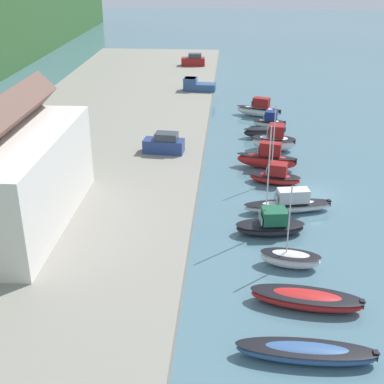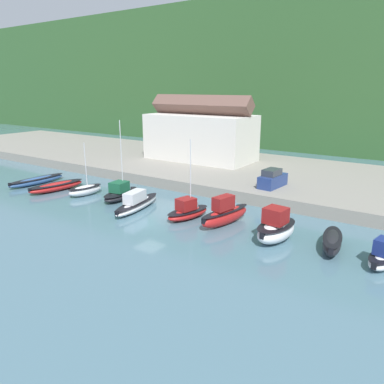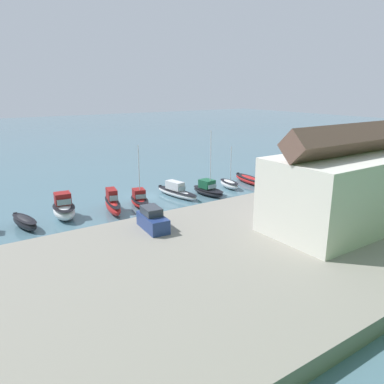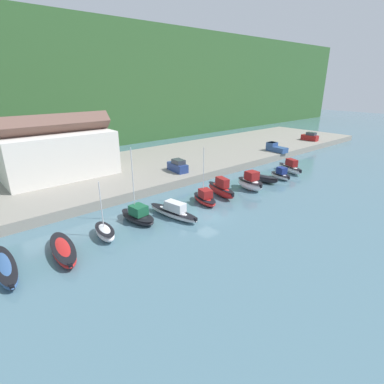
{
  "view_description": "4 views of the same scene",
  "coord_description": "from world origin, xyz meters",
  "px_view_note": "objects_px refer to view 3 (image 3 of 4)",
  "views": [
    {
      "loc": [
        -45.96,
        7.61,
        21.25
      ],
      "look_at": [
        -3.79,
        10.76,
        1.64
      ],
      "focal_mm": 50.0,
      "sensor_mm": 36.0,
      "label": 1
    },
    {
      "loc": [
        22.4,
        -25.91,
        12.68
      ],
      "look_at": [
        1.37,
        5.38,
        2.02
      ],
      "focal_mm": 35.0,
      "sensor_mm": 36.0,
      "label": 2
    },
    {
      "loc": [
        22.53,
        44.79,
        14.66
      ],
      "look_at": [
        -2.39,
        8.0,
        2.17
      ],
      "focal_mm": 35.0,
      "sensor_mm": 36.0,
      "label": 3
    },
    {
      "loc": [
        -24.28,
        -25.28,
        16.06
      ],
      "look_at": [
        1.27,
        4.46,
        1.56
      ],
      "focal_mm": 28.0,
      "sensor_mm": 36.0,
      "label": 4
    }
  ],
  "objects_px": {
    "moored_boat_3": "(208,190)",
    "moored_boat_4": "(176,191)",
    "moored_boat_7": "(64,209)",
    "moored_boat_0": "(274,177)",
    "moored_boat_2": "(229,184)",
    "moored_boat_5": "(139,200)",
    "moored_boat_6": "(113,204)",
    "parked_car_1": "(153,220)",
    "moored_boat_8": "(25,222)",
    "moored_boat_1": "(250,180)"
  },
  "relations": [
    {
      "from": "moored_boat_3",
      "to": "moored_boat_6",
      "type": "xyz_separation_m",
      "value": [
        14.03,
        -0.45,
        0.27
      ]
    },
    {
      "from": "moored_boat_1",
      "to": "moored_boat_3",
      "type": "xyz_separation_m",
      "value": [
        9.49,
        1.76,
        0.23
      ]
    },
    {
      "from": "moored_boat_2",
      "to": "moored_boat_3",
      "type": "xyz_separation_m",
      "value": [
        4.8,
        1.13,
        0.12
      ]
    },
    {
      "from": "moored_boat_7",
      "to": "moored_boat_0",
      "type": "bearing_deg",
      "value": -173.47
    },
    {
      "from": "moored_boat_8",
      "to": "parked_car_1",
      "type": "bearing_deg",
      "value": 119.38
    },
    {
      "from": "moored_boat_6",
      "to": "parked_car_1",
      "type": "height_order",
      "value": "parked_car_1"
    },
    {
      "from": "moored_boat_6",
      "to": "moored_boat_0",
      "type": "bearing_deg",
      "value": -166.9
    },
    {
      "from": "moored_boat_8",
      "to": "moored_boat_3",
      "type": "bearing_deg",
      "value": 166.55
    },
    {
      "from": "moored_boat_4",
      "to": "moored_boat_2",
      "type": "bearing_deg",
      "value": 165.68
    },
    {
      "from": "moored_boat_4",
      "to": "moored_boat_7",
      "type": "bearing_deg",
      "value": -8.62
    },
    {
      "from": "moored_boat_0",
      "to": "parked_car_1",
      "type": "relative_size",
      "value": 1.86
    },
    {
      "from": "moored_boat_2",
      "to": "moored_boat_3",
      "type": "distance_m",
      "value": 4.94
    },
    {
      "from": "moored_boat_6",
      "to": "moored_boat_5",
      "type": "bearing_deg",
      "value": -159.54
    },
    {
      "from": "moored_boat_3",
      "to": "moored_boat_8",
      "type": "xyz_separation_m",
      "value": [
        23.99,
        -0.68,
        -0.09
      ]
    },
    {
      "from": "moored_boat_2",
      "to": "moored_boat_6",
      "type": "xyz_separation_m",
      "value": [
        18.83,
        0.68,
        0.4
      ]
    },
    {
      "from": "moored_boat_3",
      "to": "moored_boat_4",
      "type": "distance_m",
      "value": 4.48
    },
    {
      "from": "moored_boat_4",
      "to": "moored_boat_6",
      "type": "xyz_separation_m",
      "value": [
        9.94,
        1.38,
        0.31
      ]
    },
    {
      "from": "moored_boat_2",
      "to": "parked_car_1",
      "type": "distance_m",
      "value": 22.37
    },
    {
      "from": "moored_boat_4",
      "to": "moored_boat_7",
      "type": "distance_m",
      "value": 15.47
    },
    {
      "from": "moored_boat_6",
      "to": "moored_boat_8",
      "type": "relative_size",
      "value": 1.2
    },
    {
      "from": "moored_boat_4",
      "to": "moored_boat_3",
      "type": "bearing_deg",
      "value": 146.04
    },
    {
      "from": "moored_boat_0",
      "to": "moored_boat_1",
      "type": "relative_size",
      "value": 1.08
    },
    {
      "from": "moored_boat_3",
      "to": "moored_boat_4",
      "type": "xyz_separation_m",
      "value": [
        4.08,
        -1.83,
        -0.04
      ]
    },
    {
      "from": "moored_boat_0",
      "to": "moored_boat_4",
      "type": "height_order",
      "value": "moored_boat_4"
    },
    {
      "from": "moored_boat_0",
      "to": "moored_boat_3",
      "type": "bearing_deg",
      "value": 6.71
    },
    {
      "from": "moored_boat_4",
      "to": "parked_car_1",
      "type": "relative_size",
      "value": 1.84
    },
    {
      "from": "moored_boat_5",
      "to": "moored_boat_4",
      "type": "bearing_deg",
      "value": -159.76
    },
    {
      "from": "parked_car_1",
      "to": "moored_boat_8",
      "type": "bearing_deg",
      "value": -43.34
    },
    {
      "from": "moored_boat_4",
      "to": "moored_boat_7",
      "type": "height_order",
      "value": "moored_boat_7"
    },
    {
      "from": "moored_boat_0",
      "to": "moored_boat_7",
      "type": "xyz_separation_m",
      "value": [
        33.98,
        -0.34,
        0.63
      ]
    },
    {
      "from": "moored_boat_0",
      "to": "moored_boat_1",
      "type": "height_order",
      "value": "moored_boat_1"
    },
    {
      "from": "moored_boat_5",
      "to": "moored_boat_6",
      "type": "relative_size",
      "value": 1.21
    },
    {
      "from": "moored_boat_6",
      "to": "moored_boat_4",
      "type": "bearing_deg",
      "value": -160.44
    },
    {
      "from": "moored_boat_1",
      "to": "moored_boat_5",
      "type": "distance_m",
      "value": 19.64
    },
    {
      "from": "moored_boat_0",
      "to": "moored_boat_5",
      "type": "xyz_separation_m",
      "value": [
        24.57,
        0.12,
        0.27
      ]
    },
    {
      "from": "moored_boat_5",
      "to": "moored_boat_2",
      "type": "bearing_deg",
      "value": -166.78
    },
    {
      "from": "moored_boat_7",
      "to": "moored_boat_6",
      "type": "bearing_deg",
      "value": 176.25
    },
    {
      "from": "moored_boat_3",
      "to": "moored_boat_6",
      "type": "distance_m",
      "value": 14.04
    },
    {
      "from": "moored_boat_2",
      "to": "moored_boat_8",
      "type": "relative_size",
      "value": 1.18
    },
    {
      "from": "moored_boat_4",
      "to": "moored_boat_8",
      "type": "distance_m",
      "value": 19.93
    },
    {
      "from": "moored_boat_0",
      "to": "moored_boat_2",
      "type": "bearing_deg",
      "value": 2.31
    },
    {
      "from": "moored_boat_2",
      "to": "moored_boat_7",
      "type": "bearing_deg",
      "value": 7.92
    },
    {
      "from": "moored_boat_4",
      "to": "moored_boat_6",
      "type": "relative_size",
      "value": 1.23
    },
    {
      "from": "moored_boat_3",
      "to": "moored_boat_4",
      "type": "height_order",
      "value": "moored_boat_3"
    },
    {
      "from": "moored_boat_0",
      "to": "moored_boat_5",
      "type": "bearing_deg",
      "value": 2.36
    },
    {
      "from": "moored_boat_8",
      "to": "moored_boat_2",
      "type": "bearing_deg",
      "value": 169.07
    },
    {
      "from": "moored_boat_1",
      "to": "moored_boat_4",
      "type": "relative_size",
      "value": 0.94
    },
    {
      "from": "moored_boat_1",
      "to": "parked_car_1",
      "type": "height_order",
      "value": "parked_car_1"
    },
    {
      "from": "moored_boat_2",
      "to": "moored_boat_5",
      "type": "xyz_separation_m",
      "value": [
        14.95,
        0.08,
        0.11
      ]
    },
    {
      "from": "moored_boat_2",
      "to": "moored_boat_8",
      "type": "height_order",
      "value": "moored_boat_2"
    }
  ]
}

